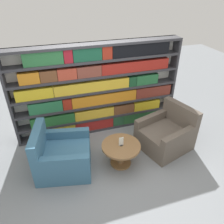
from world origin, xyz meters
TOP-DOWN VIEW (x-y plane):
  - ground_plane at (0.00, 0.00)m, footprint 14.00×14.00m
  - bookshelf at (0.02, 1.41)m, footprint 3.54×0.30m
  - armchair_left at (-0.96, 0.37)m, footprint 1.08×1.02m
  - armchair_right at (1.14, 0.37)m, footprint 1.13×1.08m
  - coffee_table at (0.09, 0.16)m, footprint 0.71×0.71m
  - table_sign at (0.09, 0.16)m, footprint 0.08×0.06m

SIDE VIEW (x-z plane):
  - ground_plane at x=0.00m, z-range 0.00..0.00m
  - armchair_left at x=-0.96m, z-range -0.14..0.72m
  - armchair_right at x=1.14m, z-range -0.14..0.72m
  - coffee_table at x=0.09m, z-range 0.10..0.54m
  - table_sign at x=0.09m, z-range 0.43..0.60m
  - bookshelf at x=0.02m, z-range -0.01..1.95m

